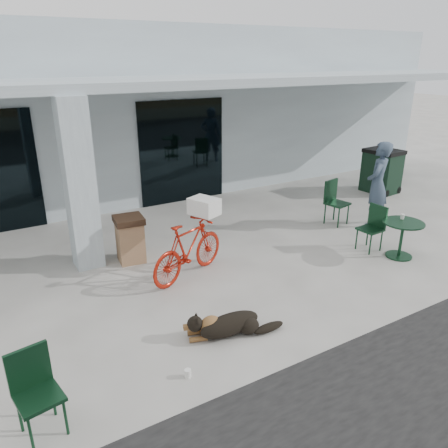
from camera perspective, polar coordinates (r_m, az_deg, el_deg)
ground at (r=7.33m, az=-0.96°, el=-9.48°), size 80.00×80.00×0.00m
building at (r=14.41m, az=-18.57°, el=14.14°), size 22.00×7.00×4.50m
storefront_glass_right at (r=11.81m, az=-5.46°, el=9.36°), size 2.40×0.06×2.70m
column at (r=8.25m, az=-18.32°, el=4.77°), size 0.50×0.50×3.12m
overhang at (r=9.62m, az=-12.30°, el=17.55°), size 22.00×2.80×0.18m
bicycle at (r=7.76m, az=-4.65°, el=-3.31°), size 1.82×1.12×1.06m
laundry_basket at (r=7.83m, az=-2.61°, el=2.31°), size 0.54×0.61×0.30m
dog at (r=6.35m, az=0.77°, el=-12.85°), size 1.14×0.67×0.36m
cup_near_dog at (r=5.73m, az=-4.75°, el=-18.86°), size 0.11×0.11×0.11m
cafe_chair_near at (r=5.15m, az=-23.04°, el=-20.01°), size 0.51×0.54×0.96m
cafe_table_far at (r=9.24m, az=22.13°, el=-1.89°), size 0.96×0.96×0.73m
cafe_chair_far_a at (r=10.55m, az=14.59°, el=2.68°), size 0.56×0.60×1.04m
cafe_chair_far_b at (r=9.30m, az=18.56°, el=-0.58°), size 0.49×0.45×0.94m
person at (r=10.63m, az=19.39°, el=4.91°), size 0.85×0.75×1.97m
cup_on_table at (r=9.26m, az=22.28°, el=0.91°), size 0.09×0.09×0.10m
trash_receptacle at (r=8.54m, az=-12.16°, el=-1.94°), size 0.59×0.59×0.91m
wheeled_bin at (r=13.52m, az=19.89°, el=6.54°), size 0.86×1.04×1.25m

